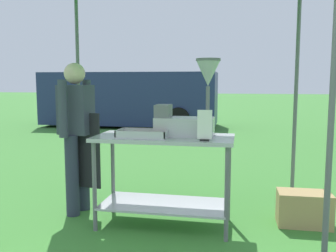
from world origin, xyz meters
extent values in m
plane|color=#3D7F33|center=(0.00, 6.00, 0.00)|extent=(70.00, 70.00, 0.00)
cylinder|color=slate|center=(1.63, 0.21, 1.24)|extent=(0.04, 0.04, 2.48)
cylinder|color=slate|center=(-1.05, 1.97, 1.24)|extent=(0.04, 0.04, 2.48)
cylinder|color=slate|center=(1.63, 1.97, 1.24)|extent=(0.04, 0.04, 2.48)
cube|color=#B7B7BC|center=(0.29, 0.94, 0.88)|extent=(1.33, 0.62, 0.04)
cube|color=#B7B7BC|center=(0.29, 0.94, 0.21)|extent=(1.23, 0.57, 0.02)
cylinder|color=slate|center=(-0.33, 0.68, 0.43)|extent=(0.04, 0.04, 0.86)
cylinder|color=slate|center=(0.90, 0.68, 0.43)|extent=(0.04, 0.04, 0.86)
cylinder|color=slate|center=(-0.33, 1.20, 0.43)|extent=(0.04, 0.04, 0.86)
cylinder|color=slate|center=(0.90, 1.20, 0.43)|extent=(0.04, 0.04, 0.86)
cube|color=#B7B7BC|center=(0.11, 0.83, 0.90)|extent=(0.47, 0.27, 0.01)
cube|color=#B7B7BC|center=(0.11, 0.70, 0.94)|extent=(0.47, 0.01, 0.06)
cube|color=#B7B7BC|center=(0.11, 0.96, 0.94)|extent=(0.47, 0.01, 0.06)
cube|color=#B7B7BC|center=(-0.12, 0.83, 0.94)|extent=(0.01, 0.27, 0.06)
cube|color=#B7B7BC|center=(0.34, 0.83, 0.94)|extent=(0.01, 0.27, 0.06)
torus|color=gold|center=(-0.06, 0.82, 0.92)|extent=(0.07, 0.07, 0.02)
torus|color=gold|center=(0.14, 0.74, 0.92)|extent=(0.07, 0.07, 0.02)
torus|color=gold|center=(0.21, 0.77, 0.92)|extent=(0.08, 0.08, 0.02)
torus|color=gold|center=(0.00, 0.87, 0.92)|extent=(0.09, 0.09, 0.02)
torus|color=gold|center=(0.03, 0.80, 0.92)|extent=(0.09, 0.09, 0.02)
torus|color=gold|center=(0.22, 0.89, 0.92)|extent=(0.08, 0.08, 0.02)
torus|color=gold|center=(0.25, 0.81, 0.92)|extent=(0.08, 0.08, 0.02)
torus|color=gold|center=(0.08, 0.74, 0.92)|extent=(0.08, 0.08, 0.02)
torus|color=gold|center=(0.13, 0.83, 0.92)|extent=(0.09, 0.09, 0.02)
torus|color=gold|center=(0.08, 0.87, 0.92)|extent=(0.08, 0.08, 0.02)
torus|color=gold|center=(0.30, 0.76, 0.92)|extent=(0.07, 0.07, 0.02)
cube|color=#B7B7BC|center=(0.48, 0.99, 0.98)|extent=(0.56, 0.28, 0.18)
cube|color=slate|center=(0.27, 0.99, 1.13)|extent=(0.14, 0.22, 0.12)
cylinder|color=slate|center=(0.70, 0.99, 1.22)|extent=(0.04, 0.04, 0.30)
cone|color=#B7B7BC|center=(0.70, 0.99, 1.49)|extent=(0.22, 0.22, 0.24)
cylinder|color=slate|center=(0.70, 0.99, 1.62)|extent=(0.23, 0.23, 0.02)
cube|color=black|center=(0.70, 0.73, 0.90)|extent=(0.08, 0.05, 0.02)
cube|color=white|center=(0.70, 0.73, 1.04)|extent=(0.13, 0.01, 0.26)
cylinder|color=#2D3347|center=(-0.69, 1.23, 0.43)|extent=(0.14, 0.14, 0.86)
cylinder|color=#2D3347|center=(-0.72, 1.03, 0.43)|extent=(0.14, 0.14, 0.86)
cube|color=#383D4C|center=(-0.71, 1.13, 1.12)|extent=(0.37, 0.27, 0.52)
cube|color=black|center=(-0.59, 1.11, 0.69)|extent=(0.32, 0.07, 0.80)
cylinder|color=#383D4C|center=(-0.67, 1.34, 1.15)|extent=(0.10, 0.10, 0.58)
cylinder|color=#383D4C|center=(-0.74, 0.91, 1.15)|extent=(0.10, 0.10, 0.58)
sphere|color=beige|center=(-0.71, 1.13, 1.50)|extent=(0.22, 0.22, 0.22)
cube|color=tan|center=(1.64, 1.21, 0.17)|extent=(0.51, 0.30, 0.34)
cube|color=navy|center=(-2.43, 8.82, 0.89)|extent=(5.43, 2.00, 1.60)
cube|color=#1E2833|center=(-0.33, 8.86, 1.29)|extent=(0.13, 1.62, 0.70)
cylinder|color=black|center=(-0.78, 9.78, 0.34)|extent=(0.68, 0.25, 0.68)
cylinder|color=black|center=(-0.74, 7.92, 0.34)|extent=(0.68, 0.25, 0.68)
cylinder|color=black|center=(-4.12, 9.72, 0.34)|extent=(0.68, 0.25, 0.68)
cylinder|color=black|center=(-4.09, 7.86, 0.34)|extent=(0.68, 0.25, 0.68)
camera|label=1|loc=(1.01, -2.53, 1.42)|focal=39.78mm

